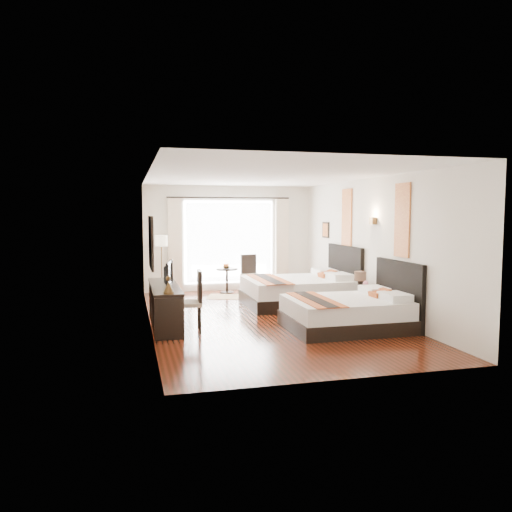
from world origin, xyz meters
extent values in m
cube|color=#341509|center=(0.00, 0.00, -0.01)|extent=(4.50, 7.50, 0.01)
cube|color=white|center=(0.00, 0.00, 2.79)|extent=(4.50, 7.50, 0.02)
cube|color=silver|center=(2.25, 0.00, 1.40)|extent=(0.01, 7.50, 2.80)
cube|color=silver|center=(-2.25, 0.00, 1.40)|extent=(0.01, 7.50, 2.80)
cube|color=silver|center=(0.00, 3.75, 1.40)|extent=(4.50, 0.01, 2.80)
cube|color=silver|center=(0.00, -3.75, 1.40)|extent=(4.50, 0.01, 2.80)
cube|color=white|center=(0.00, 3.73, 1.30)|extent=(2.40, 0.02, 2.20)
cube|color=white|center=(0.00, 3.67, 1.30)|extent=(2.30, 0.02, 2.10)
cube|color=beige|center=(-1.45, 3.63, 1.28)|extent=(0.35, 0.14, 2.35)
cube|color=beige|center=(1.45, 3.63, 1.28)|extent=(0.35, 0.14, 2.35)
cube|color=maroon|center=(2.23, -1.23, 1.95)|extent=(0.03, 0.50, 1.35)
cube|color=maroon|center=(2.23, 1.16, 1.95)|extent=(0.03, 0.50, 1.35)
cube|color=#453118|center=(2.19, -0.19, 1.92)|extent=(0.10, 0.14, 0.14)
cube|color=black|center=(-2.22, -0.17, 1.55)|extent=(0.04, 1.25, 0.95)
cube|color=white|center=(-2.19, -0.17, 1.55)|extent=(0.01, 1.12, 0.82)
cube|color=black|center=(1.13, -1.23, 0.13)|extent=(2.06, 1.61, 0.25)
cube|color=silver|center=(1.13, -1.23, 0.40)|extent=(2.00, 1.57, 0.30)
cube|color=black|center=(2.20, -1.23, 0.60)|extent=(0.08, 1.61, 1.20)
cube|color=#9E3B19|center=(0.55, -1.23, 0.56)|extent=(0.55, 1.67, 0.02)
cube|color=black|center=(1.02, 1.16, 0.14)|extent=(2.27, 1.78, 0.28)
cube|color=silver|center=(1.02, 1.16, 0.44)|extent=(2.21, 1.74, 0.33)
cube|color=black|center=(2.20, 1.16, 0.67)|extent=(0.08, 1.78, 1.33)
cube|color=#9E3B19|center=(0.38, 1.16, 0.62)|extent=(0.61, 1.84, 0.02)
cube|color=black|center=(1.99, -0.19, 0.23)|extent=(0.38, 0.48, 0.46)
cylinder|color=black|center=(1.96, -0.12, 0.60)|extent=(0.10, 0.10, 0.20)
cylinder|color=#402B1E|center=(1.96, -0.12, 0.80)|extent=(0.24, 0.24, 0.18)
imported|color=black|center=(2.00, -0.29, 0.57)|extent=(0.15, 0.15, 0.15)
cube|color=black|center=(-1.99, -0.17, 0.38)|extent=(0.50, 2.20, 0.76)
imported|color=black|center=(-1.97, -0.14, 0.97)|extent=(0.25, 0.77, 0.44)
cube|color=#C7B099|center=(-1.64, -0.75, 0.50)|extent=(0.53, 0.53, 0.07)
cube|color=black|center=(-1.42, -0.76, 0.81)|extent=(0.09, 0.47, 0.56)
cylinder|color=black|center=(-1.82, 3.19, 0.01)|extent=(0.23, 0.23, 0.03)
cylinder|color=#453118|center=(-1.82, 3.19, 0.67)|extent=(0.03, 0.03, 1.30)
cylinder|color=beige|center=(-1.82, 3.19, 1.39)|extent=(0.31, 0.31, 0.27)
cylinder|color=black|center=(-0.15, 3.25, 0.32)|extent=(0.56, 0.56, 0.65)
imported|color=#482919|center=(-0.16, 3.29, 0.67)|extent=(0.23, 0.23, 0.05)
cube|color=#C7B099|center=(0.47, 3.06, 0.46)|extent=(0.55, 0.55, 0.06)
cube|color=black|center=(0.42, 3.26, 0.74)|extent=(0.43, 0.14, 0.51)
cube|color=tan|center=(-0.19, 2.62, 0.01)|extent=(1.30, 1.07, 0.01)
camera|label=1|loc=(-2.61, -9.38, 2.09)|focal=35.00mm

